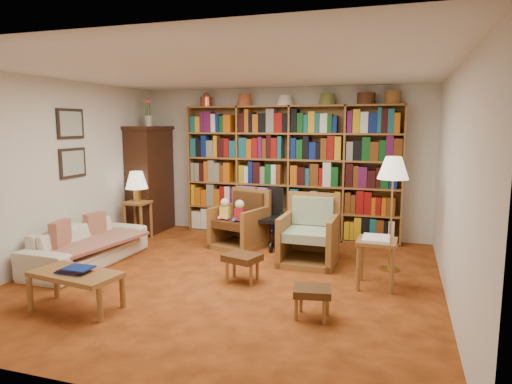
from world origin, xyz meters
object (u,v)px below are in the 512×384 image
at_px(side_table_lamp, 138,212).
at_px(coffee_table, 76,277).
at_px(wheelchair, 267,220).
at_px(footstool_b, 312,293).
at_px(sofa, 87,245).
at_px(armchair_leather, 241,223).
at_px(side_table_papers, 377,248).
at_px(footstool_a, 242,259).
at_px(floor_lamp, 393,173).
at_px(armchair_sage, 310,236).

distance_m(side_table_lamp, coffee_table, 2.92).
bearing_deg(wheelchair, footstool_b, -64.19).
height_order(wheelchair, footstool_b, wheelchair).
height_order(sofa, wheelchair, wheelchair).
xyz_separation_m(sofa, side_table_lamp, (-0.10, 1.42, 0.19)).
relative_size(wheelchair, footstool_b, 2.21).
distance_m(side_table_lamp, wheelchair, 2.16).
bearing_deg(armchair_leather, side_table_papers, -30.98).
bearing_deg(footstool_a, floor_lamp, 31.03).
height_order(armchair_leather, armchair_sage, armchair_sage).
relative_size(sofa, coffee_table, 1.87).
bearing_deg(sofa, coffee_table, -145.00).
relative_size(floor_lamp, coffee_table, 1.51).
relative_size(side_table_lamp, armchair_leather, 0.69).
distance_m(sofa, wheelchair, 2.65).
height_order(wheelchair, footstool_a, wheelchair).
distance_m(floor_lamp, footstool_b, 2.17).
bearing_deg(side_table_papers, footstool_a, -168.99).
bearing_deg(wheelchair, armchair_sage, -37.71).
xyz_separation_m(armchair_leather, footstool_a, (0.57, -1.57, -0.09)).
height_order(floor_lamp, side_table_papers, floor_lamp).
bearing_deg(armchair_sage, floor_lamp, -3.45).
bearing_deg(side_table_lamp, coffee_table, -70.07).
bearing_deg(armchair_leather, floor_lamp, -14.00).
distance_m(side_table_papers, coffee_table, 3.31).
bearing_deg(floor_lamp, coffee_table, -142.63).
bearing_deg(armchair_leather, armchair_sage, -22.73).
bearing_deg(footstool_b, side_table_papers, 62.95).
bearing_deg(coffee_table, footstool_b, 12.82).
relative_size(armchair_leather, side_table_papers, 1.53).
bearing_deg(side_table_papers, floor_lamp, 79.30).
relative_size(armchair_leather, footstool_a, 1.89).
xyz_separation_m(side_table_lamp, armchair_leather, (1.77, 0.13, -0.09)).
bearing_deg(side_table_papers, armchair_leather, 149.02).
height_order(floor_lamp, footstool_b, floor_lamp).
xyz_separation_m(armchair_leather, armchair_sage, (1.19, -0.50, -0.01)).
xyz_separation_m(floor_lamp, footstool_a, (-1.68, -1.01, -1.00)).
xyz_separation_m(armchair_sage, footstool_a, (-0.61, -1.08, -0.08)).
distance_m(sofa, floor_lamp, 4.17).
bearing_deg(side_table_lamp, sofa, -85.96).
bearing_deg(floor_lamp, sofa, -165.88).
distance_m(floor_lamp, side_table_papers, 1.09).
relative_size(side_table_lamp, side_table_papers, 1.06).
distance_m(sofa, armchair_leather, 2.28).
xyz_separation_m(armchair_leather, coffee_table, (-0.78, -2.87, -0.02)).
height_order(sofa, armchair_sage, armchair_sage).
relative_size(armchair_leather, floor_lamp, 0.62).
height_order(sofa, armchair_leather, armchair_leather).
distance_m(floor_lamp, coffee_table, 3.92).
xyz_separation_m(sofa, floor_lamp, (3.92, 0.99, 1.01)).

